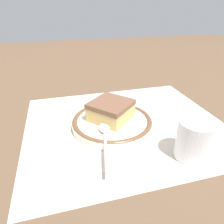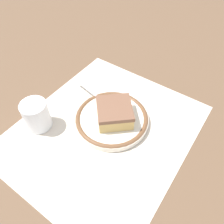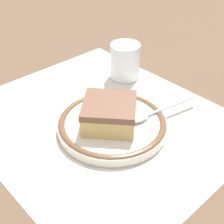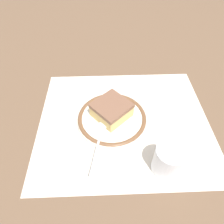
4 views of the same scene
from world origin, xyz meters
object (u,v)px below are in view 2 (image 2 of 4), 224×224
(cake_slice, at_px, (114,113))
(cup, at_px, (37,116))
(spoon, at_px, (102,100))
(plate, at_px, (112,119))

(cake_slice, height_order, cup, cup)
(spoon, distance_m, cup, 0.16)
(cup, bearing_deg, spoon, -31.03)
(spoon, height_order, cup, cup)
(plate, xyz_separation_m, cup, (-0.11, 0.14, 0.02))
(plate, height_order, spoon, spoon)
(plate, height_order, cake_slice, cake_slice)
(cake_slice, bearing_deg, cup, 127.62)
(spoon, bearing_deg, cake_slice, -115.58)
(cake_slice, distance_m, spoon, 0.07)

